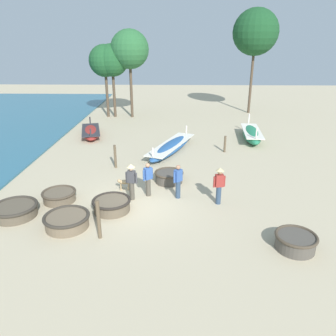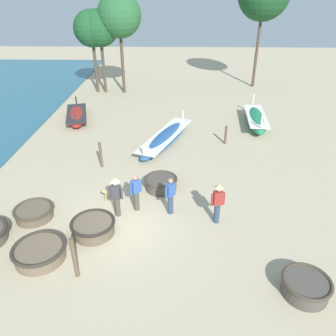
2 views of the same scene
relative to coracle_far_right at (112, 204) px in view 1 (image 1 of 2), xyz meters
name	(u,v)px [view 1 (image 1 of 2)]	position (x,y,z in m)	size (l,w,h in m)	color
ground_plane	(136,205)	(0.93, 0.53, -0.28)	(80.00, 80.00, 0.00)	#BCAD8C
coracle_far_right	(112,204)	(0.00, 0.00, 0.00)	(1.61, 1.61, 0.52)	brown
coracle_upturned	(67,220)	(-1.46, -1.31, 0.00)	(1.74, 1.74, 0.51)	brown
coracle_center	(15,210)	(-3.79, -0.56, -0.01)	(1.80, 1.80, 0.50)	brown
coracle_far_left	(169,176)	(2.30, 2.99, 0.02)	(1.45, 1.45, 0.55)	#4C473F
coracle_beside_post	(59,196)	(-2.47, 0.82, -0.03)	(1.49, 1.49, 0.47)	brown
coracle_tilted	(296,241)	(6.71, -2.51, 0.02)	(1.42, 1.42, 0.55)	#4C473F
long_boat_white_hull	(171,147)	(2.35, 7.79, 0.03)	(3.24, 5.87, 1.06)	#285693
long_boat_green_hull	(91,132)	(-3.65, 11.27, 0.01)	(2.20, 4.30, 1.01)	maroon
long_boat_ochre_hull	(252,134)	(7.99, 10.59, 0.12)	(1.55, 4.65, 1.41)	#237551
fisherman_with_hat	(131,179)	(0.71, 1.05, 0.67)	(0.52, 0.36, 1.67)	#4C473D
fisherman_crouching	(178,181)	(2.75, 1.26, 0.55)	(0.41, 0.39, 1.57)	#2D425B
fisherman_standing_right	(219,183)	(4.49, 0.73, 0.67)	(0.52, 0.36, 1.67)	#2D425B
fisherman_hauling	(148,179)	(1.40, 1.45, 0.55)	(0.43, 0.39, 1.57)	#4C473D
dog	(124,182)	(0.19, 2.06, 0.09)	(0.68, 0.25, 0.55)	tan
mooring_post_shoreline	(225,144)	(5.72, 7.77, 0.24)	(0.14, 0.14, 1.05)	brown
mooring_post_mid_beach	(99,220)	(-0.06, -2.01, 0.46)	(0.14, 0.14, 1.49)	brown
mooring_post_inland	(115,156)	(-0.69, 4.89, 0.37)	(0.14, 0.14, 1.31)	brown
tree_leftmost	(112,61)	(-2.98, 17.74, 4.66)	(2.79, 2.79, 6.37)	#4C3D2D
tree_tall_back	(130,49)	(-1.40, 17.65, 5.56)	(3.30, 3.30, 7.52)	#4C3D2D
tree_left_mid	(105,61)	(-3.63, 17.78, 4.61)	(2.77, 2.77, 6.31)	#4C3D2D
tree_center	(256,32)	(9.65, 19.84, 6.96)	(4.09, 4.09, 9.31)	#4C3D2D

